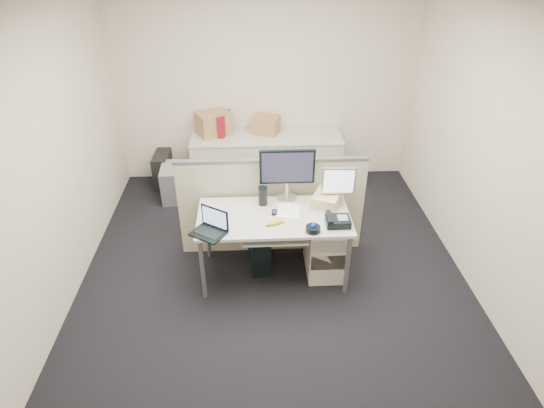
{
  "coord_description": "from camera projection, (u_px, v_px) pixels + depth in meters",
  "views": [
    {
      "loc": [
        -0.2,
        -3.71,
        3.18
      ],
      "look_at": [
        -0.01,
        0.15,
        0.77
      ],
      "focal_mm": 30.0,
      "sensor_mm": 36.0,
      "label": 1
    }
  ],
  "objects": [
    {
      "name": "floor",
      "position": [
        274.0,
        273.0,
        4.84
      ],
      "size": [
        4.0,
        4.5,
        0.01
      ],
      "primitive_type": "cube",
      "color": "black",
      "rests_on": "ground"
    },
    {
      "name": "paper_stack",
      "position": [
        288.0,
        211.0,
        4.52
      ],
      "size": [
        0.27,
        0.32,
        0.01
      ],
      "primitive_type": "cube",
      "rotation": [
        0.0,
        0.0,
        -0.2
      ],
      "color": "white",
      "rests_on": "desk"
    },
    {
      "name": "wall_right",
      "position": [
        489.0,
        154.0,
        4.21
      ],
      "size": [
        0.02,
        4.5,
        2.7
      ],
      "primitive_type": "cube",
      "color": "beige",
      "rests_on": "ground"
    },
    {
      "name": "monitor_small",
      "position": [
        338.0,
        187.0,
        4.52
      ],
      "size": [
        0.35,
        0.19,
        0.41
      ],
      "primitive_type": "cube",
      "rotation": [
        0.0,
        0.0,
        -0.06
      ],
      "color": "#B7B7BC",
      "rests_on": "desk"
    },
    {
      "name": "cellphone",
      "position": [
        274.0,
        212.0,
        4.49
      ],
      "size": [
        0.06,
        0.11,
        0.01
      ],
      "primitive_type": "cube",
      "rotation": [
        0.0,
        0.0,
        -0.09
      ],
      "color": "black",
      "rests_on": "desk"
    },
    {
      "name": "monitor_main",
      "position": [
        287.0,
        175.0,
        4.58
      ],
      "size": [
        0.56,
        0.21,
        0.56
      ],
      "primitive_type": "cube",
      "rotation": [
        0.0,
        0.0,
        -0.0
      ],
      "color": "black",
      "rests_on": "desk"
    },
    {
      "name": "wall_back",
      "position": [
        265.0,
        84.0,
        6.03
      ],
      "size": [
        4.0,
        0.02,
        2.7
      ],
      "primitive_type": "cube",
      "color": "beige",
      "rests_on": "ground"
    },
    {
      "name": "cardboard_box_right",
      "position": [
        266.0,
        125.0,
        6.13
      ],
      "size": [
        0.41,
        0.37,
        0.25
      ],
      "primitive_type": "cube",
      "rotation": [
        0.0,
        0.0,
        -0.37
      ],
      "color": "#AA834C",
      "rests_on": "back_counter"
    },
    {
      "name": "wall_left",
      "position": [
        50.0,
        164.0,
        4.04
      ],
      "size": [
        0.02,
        4.5,
        2.7
      ],
      "primitive_type": "cube",
      "color": "beige",
      "rests_on": "ground"
    },
    {
      "name": "manila_folders",
      "position": [
        327.0,
        199.0,
        4.61
      ],
      "size": [
        0.35,
        0.39,
        0.12
      ],
      "primitive_type": "cube",
      "rotation": [
        0.0,
        0.0,
        -0.42
      ],
      "color": "beige",
      "rests_on": "desk"
    },
    {
      "name": "drawer_pedestal",
      "position": [
        326.0,
        244.0,
        4.73
      ],
      "size": [
        0.4,
        0.55,
        0.65
      ],
      "primitive_type": "cube",
      "color": "beige",
      "rests_on": "floor"
    },
    {
      "name": "trackball",
      "position": [
        313.0,
        229.0,
        4.21
      ],
      "size": [
        0.18,
        0.18,
        0.05
      ],
      "primitive_type": "cylinder",
      "rotation": [
        0.0,
        0.0,
        -0.33
      ],
      "color": "black",
      "rests_on": "desk"
    },
    {
      "name": "pc_tower_spare_silver",
      "position": [
        170.0,
        183.0,
        6.05
      ],
      "size": [
        0.21,
        0.5,
        0.46
      ],
      "primitive_type": "cube",
      "rotation": [
        0.0,
        0.0,
        0.04
      ],
      "color": "#B7B7BC",
      "rests_on": "floor"
    },
    {
      "name": "cardboard_box_left",
      "position": [
        214.0,
        124.0,
        6.08
      ],
      "size": [
        0.53,
        0.48,
        0.32
      ],
      "primitive_type": "cube",
      "rotation": [
        0.0,
        0.0,
        0.49
      ],
      "color": "#AA834C",
      "rests_on": "back_counter"
    },
    {
      "name": "banana",
      "position": [
        275.0,
        223.0,
        4.31
      ],
      "size": [
        0.2,
        0.11,
        0.04
      ],
      "primitive_type": "ellipsoid",
      "rotation": [
        0.0,
        0.0,
        0.33
      ],
      "color": "yellow",
      "rests_on": "desk"
    },
    {
      "name": "keyboard_tray",
      "position": [
        275.0,
        236.0,
        4.36
      ],
      "size": [
        0.62,
        0.32,
        0.02
      ],
      "primitive_type": "cube",
      "color": "beige",
      "rests_on": "desk"
    },
    {
      "name": "wall_front",
      "position": [
        298.0,
        363.0,
        2.22
      ],
      "size": [
        4.0,
        0.02,
        2.7
      ],
      "primitive_type": "cube",
      "color": "beige",
      "rests_on": "ground"
    },
    {
      "name": "desk",
      "position": [
        274.0,
        221.0,
        4.49
      ],
      "size": [
        1.5,
        0.75,
        0.73
      ],
      "color": "beige",
      "rests_on": "floor"
    },
    {
      "name": "cubicle_partition",
      "position": [
        272.0,
        207.0,
        4.92
      ],
      "size": [
        2.0,
        0.06,
        1.1
      ],
      "primitive_type": "cube",
      "color": "#B2AC8D",
      "rests_on": "floor"
    },
    {
      "name": "pc_tower_spare_dark",
      "position": [
        163.0,
        169.0,
        6.38
      ],
      "size": [
        0.22,
        0.51,
        0.46
      ],
      "primitive_type": "cube",
      "rotation": [
        0.0,
        0.0,
        -0.04
      ],
      "color": "black",
      "rests_on": "floor"
    },
    {
      "name": "back_counter",
      "position": [
        267.0,
        162.0,
        6.28
      ],
      "size": [
        2.0,
        0.6,
        0.72
      ],
      "primitive_type": "cube",
      "color": "beige",
      "rests_on": "floor"
    },
    {
      "name": "sticky_pad",
      "position": [
        286.0,
        215.0,
        4.45
      ],
      "size": [
        0.1,
        0.1,
        0.01
      ],
      "primitive_type": "cube",
      "rotation": [
        0.0,
        0.0,
        -0.37
      ],
      "color": "#F9FF3D",
      "rests_on": "desk"
    },
    {
      "name": "laptop",
      "position": [
        207.0,
        224.0,
        4.13
      ],
      "size": [
        0.38,
        0.36,
        0.23
      ],
      "primitive_type": "cube",
      "rotation": [
        0.0,
        0.0,
        -0.59
      ],
      "color": "black",
      "rests_on": "desk"
    },
    {
      "name": "keyboard",
      "position": [
        269.0,
        231.0,
        4.38
      ],
      "size": [
        0.5,
        0.19,
        0.03
      ],
      "primitive_type": "cube",
      "rotation": [
        0.0,
        0.0,
        0.03
      ],
      "color": "black",
      "rests_on": "keyboard_tray"
    },
    {
      "name": "travel_mug",
      "position": [
        263.0,
        196.0,
        4.58
      ],
      "size": [
        0.09,
        0.09,
        0.19
      ],
      "primitive_type": "cylinder",
      "rotation": [
        0.0,
        0.0,
        -0.04
      ],
      "color": "black",
      "rests_on": "desk"
    },
    {
      "name": "pc_tower_desk",
      "position": [
        259.0,
        246.0,
        4.86
      ],
      "size": [
        0.25,
        0.51,
        0.45
      ],
      "primitive_type": "cube",
      "rotation": [
        0.0,
        0.0,
        0.11
      ],
      "color": "black",
      "rests_on": "floor"
    },
    {
      "name": "desk_phone",
      "position": [
        338.0,
        221.0,
        4.3
      ],
      "size": [
        0.23,
        0.19,
        0.07
      ],
      "primitive_type": "cube",
      "rotation": [
        0.0,
        0.0,
        -0.01
      ],
      "color": "black",
      "rests_on": "desk"
    },
    {
      "name": "red_binder",
      "position": [
        224.0,
        124.0,
        6.07
      ],
      "size": [
        0.17,
        0.34,
        0.31
      ],
      "primitive_type": "cube",
      "rotation": [
        0.0,
        0.0,
        -0.3
      ],
      "color": "maroon",
      "rests_on": "back_counter"
    }
  ]
}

